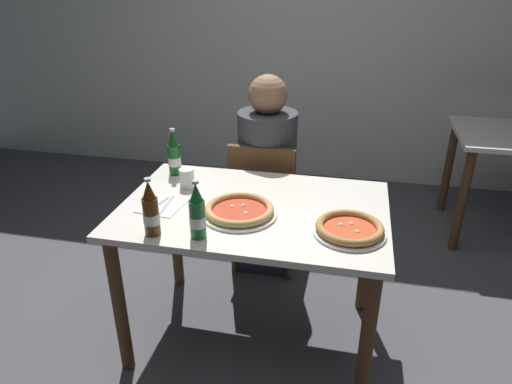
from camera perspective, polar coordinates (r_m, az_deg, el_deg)
name	(u,v)px	position (r m, az deg, el deg)	size (l,w,h in m)	color
ground_plane	(254,334)	(2.53, -0.25, -17.04)	(8.00, 8.00, 0.00)	#4C4C51
back_wall_tiled	(312,26)	(4.06, 6.88, 19.59)	(7.00, 0.10, 2.60)	white
dining_table_main	(254,228)	(2.15, -0.28, -4.51)	(1.20, 0.80, 0.75)	silver
chair_behind_table	(265,199)	(2.76, 1.10, -0.90)	(0.41, 0.41, 0.85)	brown
diner_seated	(267,180)	(2.76, 1.35, 1.44)	(0.34, 0.34, 1.21)	#2D3342
pizza_margherita_near	(239,211)	(2.02, -2.06, -2.30)	(0.33, 0.33, 0.04)	white
pizza_marinara_far	(349,229)	(1.92, 11.42, -4.46)	(0.30, 0.30, 0.04)	white
beer_bottle_left	(151,211)	(1.88, -12.81, -2.32)	(0.07, 0.07, 0.25)	#512D0F
beer_bottle_center	(174,155)	(2.43, -10.03, 4.47)	(0.07, 0.07, 0.25)	#14591E
beer_bottle_right	(197,214)	(1.83, -7.23, -2.68)	(0.07, 0.07, 0.25)	#196B2D
napkin_with_cutlery	(162,206)	(2.14, -11.52, -1.71)	(0.20, 0.20, 0.01)	white
paper_cup	(187,178)	(2.29, -8.50, 1.70)	(0.07, 0.07, 0.10)	white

